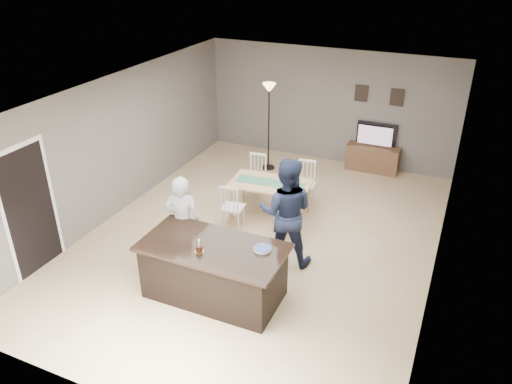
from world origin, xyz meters
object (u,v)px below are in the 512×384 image
at_px(woman, 183,222).
at_px(dining_table, 270,188).
at_px(television, 376,135).
at_px(floor_lamp, 269,104).
at_px(kitchen_island, 214,271).
at_px(tv_console, 372,159).
at_px(man, 286,212).
at_px(plate_stack, 262,249).
at_px(birthday_cake, 199,249).

relative_size(woman, dining_table, 0.88).
xyz_separation_m(television, floor_lamp, (-2.27, -0.94, 0.72)).
xyz_separation_m(kitchen_island, tv_console, (1.20, 5.57, -0.15)).
xyz_separation_m(man, plate_stack, (0.06, -1.11, -0.02)).
height_order(television, dining_table, television).
distance_m(tv_console, floor_lamp, 2.75).
bearing_deg(woman, tv_console, -130.90).
bearing_deg(tv_console, woman, -112.24).
distance_m(plate_stack, floor_lamp, 4.89).
bearing_deg(floor_lamp, birthday_cake, -78.83).
xyz_separation_m(birthday_cake, floor_lamp, (-0.97, 4.90, 0.64)).
distance_m(birthday_cake, plate_stack, 0.91).
xyz_separation_m(man, birthday_cake, (-0.75, -1.51, 0.01)).
bearing_deg(woman, birthday_cake, 115.98).
bearing_deg(dining_table, kitchen_island, -91.55).
xyz_separation_m(kitchen_island, floor_lamp, (-1.07, 4.70, 1.13)).
distance_m(woman, plate_stack, 1.60).
bearing_deg(kitchen_island, television, 77.99).
relative_size(birthday_cake, dining_table, 0.11).
bearing_deg(dining_table, floor_lamp, 108.25).
bearing_deg(birthday_cake, woman, 134.64).
relative_size(woman, birthday_cake, 7.83).
height_order(television, man, man).
distance_m(tv_console, birthday_cake, 5.96).
height_order(man, dining_table, man).
distance_m(kitchen_island, dining_table, 2.64).
bearing_deg(birthday_cake, tv_console, 77.26).
bearing_deg(floor_lamp, woman, -86.94).
height_order(television, woman, woman).
xyz_separation_m(television, woman, (-2.05, -5.09, -0.06)).
xyz_separation_m(birthday_cake, plate_stack, (0.81, 0.40, -0.03)).
distance_m(woman, floor_lamp, 4.23).
xyz_separation_m(tv_console, television, (0.00, 0.07, 0.56)).
xyz_separation_m(tv_console, dining_table, (-1.37, -2.94, 0.29)).
relative_size(television, birthday_cake, 4.44).
height_order(plate_stack, dining_table, plate_stack).
distance_m(dining_table, floor_lamp, 2.46).
distance_m(man, floor_lamp, 3.86).
height_order(kitchen_island, woman, woman).
bearing_deg(man, dining_table, -71.69).
xyz_separation_m(tv_console, woman, (-2.05, -5.02, 0.51)).
xyz_separation_m(television, plate_stack, (-0.49, -5.44, 0.06)).
bearing_deg(dining_table, birthday_cake, -93.95).
bearing_deg(woman, television, -130.62).
relative_size(tv_console, woman, 0.74).
xyz_separation_m(dining_table, floor_lamp, (-0.90, 2.07, 0.99)).
bearing_deg(floor_lamp, plate_stack, -68.41).
height_order(television, floor_lamp, floor_lamp).
relative_size(dining_table, floor_lamp, 0.90).
bearing_deg(floor_lamp, man, -63.12).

